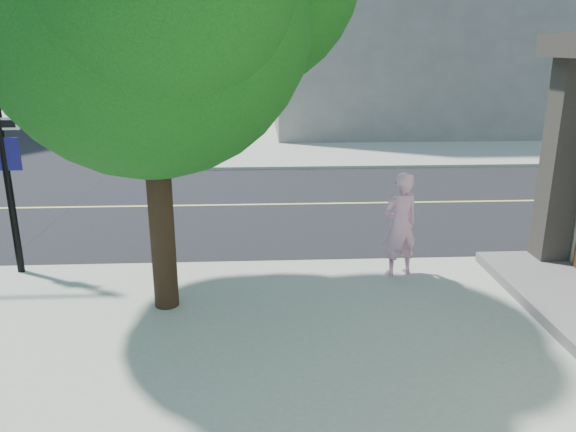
{
  "coord_description": "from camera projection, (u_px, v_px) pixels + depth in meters",
  "views": [
    {
      "loc": [
        4.14,
        -10.31,
        4.2
      ],
      "look_at": [
        4.63,
        -0.83,
        1.3
      ],
      "focal_mm": 34.68,
      "sensor_mm": 36.0,
      "label": 1
    }
  ],
  "objects": [
    {
      "name": "man_on_phone",
      "position": [
        400.0,
        225.0,
        10.13
      ],
      "size": [
        0.82,
        0.67,
        1.94
      ],
      "primitive_type": "imported",
      "rotation": [
        0.0,
        0.0,
        3.47
      ],
      "color": "#DD9AB5",
      "rests_on": "sidewalk_se"
    },
    {
      "name": "sidewalk_ne",
      "position": [
        421.0,
        121.0,
        32.06
      ],
      "size": [
        29.0,
        25.0,
        0.12
      ],
      "primitive_type": "cube",
      "color": "#9D9F8C",
      "rests_on": "ground"
    },
    {
      "name": "ground",
      "position": [
        50.0,
        271.0,
        10.87
      ],
      "size": [
        140.0,
        140.0,
        0.0
      ],
      "primitive_type": "plane",
      "color": "black",
      "rests_on": "ground"
    },
    {
      "name": "road_ew",
      "position": [
        109.0,
        207.0,
        15.16
      ],
      "size": [
        140.0,
        9.0,
        0.01
      ],
      "primitive_type": "cube",
      "color": "black",
      "rests_on": "ground"
    }
  ]
}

